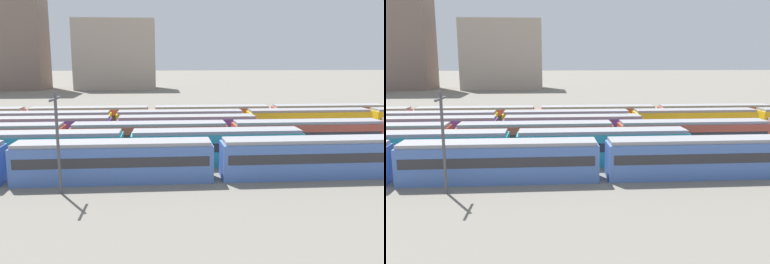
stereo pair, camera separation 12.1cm
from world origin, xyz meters
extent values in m
cube|color=#4C70BC|center=(26.54, 0.00, 1.70)|extent=(18.00, 3.00, 3.40)
cube|color=#2D2D33|center=(26.54, 0.00, 2.11)|extent=(17.20, 3.06, 0.90)
cube|color=#939399|center=(26.54, 0.00, 3.57)|extent=(17.60, 2.70, 0.35)
cube|color=#4C70BC|center=(45.44, 0.00, 1.70)|extent=(18.00, 3.00, 3.40)
cube|color=#2D2D33|center=(45.44, 0.00, 2.11)|extent=(17.20, 3.06, 0.90)
cube|color=#939399|center=(45.44, 0.00, 3.57)|extent=(17.60, 2.70, 0.35)
cube|color=teal|center=(17.86, 5.20, 1.70)|extent=(18.00, 3.00, 3.40)
cube|color=#2D2D33|center=(17.86, 5.20, 2.11)|extent=(17.20, 3.06, 0.90)
cube|color=#939399|center=(17.86, 5.20, 3.57)|extent=(17.60, 2.70, 0.35)
cube|color=teal|center=(36.76, 5.20, 1.70)|extent=(18.00, 3.00, 3.40)
cube|color=#2D2D33|center=(36.76, 5.20, 2.11)|extent=(17.20, 3.06, 0.90)
cube|color=#939399|center=(36.76, 5.20, 3.57)|extent=(17.60, 2.70, 0.35)
cube|color=#BC4C38|center=(29.56, 10.40, 1.70)|extent=(18.00, 3.00, 3.40)
cube|color=#2D2D33|center=(29.56, 10.40, 2.11)|extent=(17.20, 3.06, 0.90)
cube|color=#939399|center=(29.56, 10.40, 3.57)|extent=(17.60, 2.70, 0.35)
cube|color=#BC4C38|center=(48.46, 10.40, 1.70)|extent=(18.00, 3.00, 3.40)
cube|color=#2D2D33|center=(48.46, 10.40, 2.11)|extent=(17.20, 3.06, 0.90)
cube|color=#939399|center=(48.46, 10.40, 3.57)|extent=(17.60, 2.70, 0.35)
cube|color=#6B429E|center=(15.40, 15.60, 1.70)|extent=(18.00, 3.00, 3.40)
cube|color=#2D2D33|center=(15.40, 15.60, 2.11)|extent=(17.20, 3.06, 0.90)
cube|color=#939399|center=(15.40, 15.60, 3.57)|extent=(17.60, 2.70, 0.35)
cube|color=#6B429E|center=(34.30, 15.60, 1.70)|extent=(18.00, 3.00, 3.40)
cube|color=#2D2D33|center=(34.30, 15.60, 2.11)|extent=(17.20, 3.06, 0.90)
cube|color=#939399|center=(34.30, 15.60, 3.57)|extent=(17.60, 2.70, 0.35)
cube|color=yellow|center=(14.74, 20.80, 1.70)|extent=(18.00, 3.00, 3.40)
cube|color=#2D2D33|center=(14.74, 20.80, 2.11)|extent=(17.20, 3.06, 0.90)
cube|color=#939399|center=(14.74, 20.80, 3.57)|extent=(17.60, 2.70, 0.35)
cube|color=yellow|center=(33.64, 20.80, 1.70)|extent=(18.00, 3.00, 3.40)
cube|color=#2D2D33|center=(33.64, 20.80, 2.11)|extent=(17.20, 3.06, 0.90)
cube|color=#939399|center=(33.64, 20.80, 3.57)|extent=(17.60, 2.70, 0.35)
cube|color=yellow|center=(52.54, 20.80, 1.70)|extent=(18.00, 3.00, 3.40)
cube|color=#2D2D33|center=(52.54, 20.80, 2.11)|extent=(17.20, 3.06, 0.90)
cube|color=#939399|center=(52.54, 20.80, 3.57)|extent=(17.60, 2.70, 0.35)
cube|color=#BC4C38|center=(19.95, 26.00, 1.70)|extent=(18.00, 3.00, 3.40)
cube|color=#2D2D33|center=(19.95, 26.00, 2.11)|extent=(17.20, 3.06, 0.90)
cube|color=#939399|center=(19.95, 26.00, 3.57)|extent=(17.60, 2.70, 0.35)
cube|color=#BC4C38|center=(38.85, 26.00, 1.70)|extent=(18.00, 3.00, 3.40)
cube|color=#2D2D33|center=(38.85, 26.00, 2.11)|extent=(17.20, 3.06, 0.90)
cube|color=#939399|center=(38.85, 26.00, 3.57)|extent=(17.60, 2.70, 0.35)
cube|color=#BC4C38|center=(57.75, 26.00, 1.70)|extent=(18.00, 3.00, 3.40)
cube|color=#2D2D33|center=(57.75, 26.00, 2.11)|extent=(17.20, 3.06, 0.90)
cube|color=#939399|center=(57.75, 26.00, 3.57)|extent=(17.60, 2.70, 0.35)
cylinder|color=#4C4C51|center=(22.41, -3.09, 4.28)|extent=(0.24, 0.24, 8.55)
cube|color=#47474C|center=(22.41, -3.09, 7.95)|extent=(0.16, 3.20, 0.16)
cube|color=#7A665B|center=(-20.40, 110.85, 24.56)|extent=(21.67, 15.18, 49.12)
cube|color=#A89989|center=(15.07, 110.85, 12.18)|extent=(28.05, 14.45, 24.36)
camera|label=1|loc=(30.87, -35.73, 11.23)|focal=37.26mm
camera|label=2|loc=(30.99, -35.74, 11.23)|focal=37.26mm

